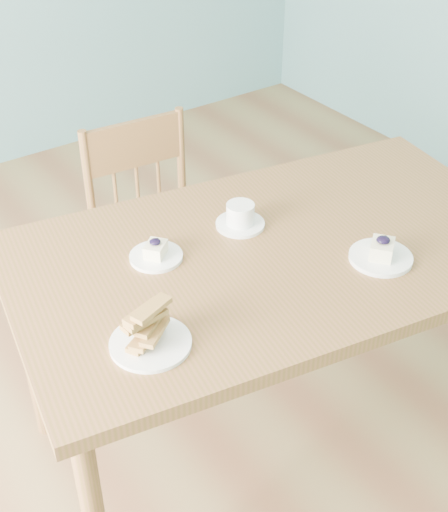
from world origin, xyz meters
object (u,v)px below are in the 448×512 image
at_px(dining_table, 275,270).
at_px(cheesecake_plate_near, 381,254).
at_px(cheesecake_plate_far, 156,253).
at_px(coffee_cup, 240,217).
at_px(dining_chair, 156,241).
at_px(biscotti_plate, 150,332).

height_order(dining_table, cheesecake_plate_near, cheesecake_plate_near).
bearing_deg(cheesecake_plate_far, coffee_cup, -0.02).
distance_m(dining_chair, cheesecake_plate_far, 0.72).
distance_m(cheesecake_plate_near, coffee_cup, 0.44).
height_order(dining_table, biscotti_plate, biscotti_plate).
bearing_deg(dining_chair, coffee_cup, -84.24).
relative_size(coffee_cup, biscotti_plate, 0.74).
bearing_deg(coffee_cup, biscotti_plate, -170.49).
distance_m(dining_chair, coffee_cup, 0.67).
bearing_deg(biscotti_plate, cheesecake_plate_far, 57.21).
distance_m(cheesecake_plate_far, coffee_cup, 0.30).
distance_m(coffee_cup, biscotti_plate, 0.59).
relative_size(cheesecake_plate_near, cheesecake_plate_far, 1.18).
bearing_deg(dining_chair, dining_table, -83.12).
bearing_deg(cheesecake_plate_near, dining_table, 133.87).
xyz_separation_m(dining_chair, coffee_cup, (0.01, -0.54, 0.39)).
xyz_separation_m(dining_table, cheesecake_plate_far, (-0.32, 0.16, 0.10)).
relative_size(cheesecake_plate_near, coffee_cup, 1.21).
bearing_deg(cheesecake_plate_far, cheesecake_plate_near, -35.60).
bearing_deg(coffee_cup, dining_chair, 68.74).
relative_size(dining_table, biscotti_plate, 8.26).
height_order(dining_chair, cheesecake_plate_near, dining_chair).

